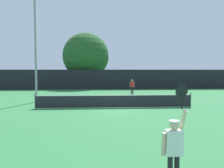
% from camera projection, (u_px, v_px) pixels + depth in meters
% --- Properties ---
extents(ground_plane, '(120.00, 120.00, 0.00)m').
position_uv_depth(ground_plane, '(115.00, 108.00, 16.33)').
color(ground_plane, '#2D723D').
extents(tennis_net, '(11.59, 0.08, 1.07)m').
position_uv_depth(tennis_net, '(115.00, 101.00, 16.30)').
color(tennis_net, '#232328').
rests_on(tennis_net, ground).
extents(perimeter_fence, '(39.95, 0.12, 2.90)m').
position_uv_depth(perimeter_fence, '(107.00, 79.00, 32.50)').
color(perimeter_fence, black).
rests_on(perimeter_fence, ground).
extents(player_serving, '(0.68, 0.39, 2.44)m').
position_uv_depth(player_serving, '(174.00, 143.00, 5.10)').
color(player_serving, white).
rests_on(player_serving, ground).
extents(player_receiving, '(0.57, 0.25, 1.68)m').
position_uv_depth(player_receiving, '(132.00, 85.00, 25.81)').
color(player_receiving, red).
rests_on(player_receiving, ground).
extents(tennis_ball, '(0.07, 0.07, 0.07)m').
position_uv_depth(tennis_ball, '(135.00, 117.00, 12.98)').
color(tennis_ball, '#CCE033').
rests_on(tennis_ball, ground).
extents(light_pole, '(1.18, 0.28, 9.09)m').
position_uv_depth(light_pole, '(35.00, 43.00, 18.97)').
color(light_pole, gray).
rests_on(light_pole, ground).
extents(large_tree, '(7.57, 7.57, 8.93)m').
position_uv_depth(large_tree, '(86.00, 56.00, 36.28)').
color(large_tree, brown).
rests_on(large_tree, ground).
extents(parked_car_near, '(1.96, 4.23, 1.69)m').
position_uv_depth(parked_car_near, '(60.00, 82.00, 37.57)').
color(parked_car_near, navy).
rests_on(parked_car_near, ground).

